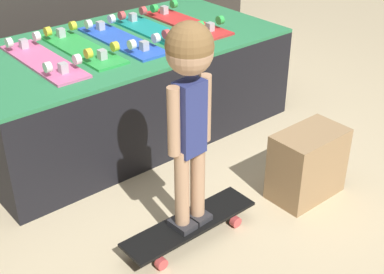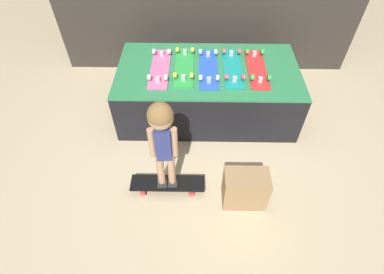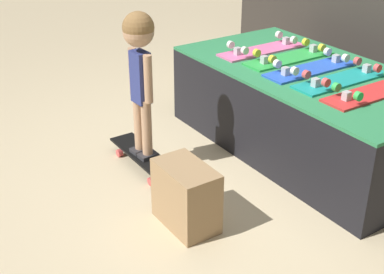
{
  "view_description": "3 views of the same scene",
  "coord_description": "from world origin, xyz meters",
  "px_view_note": "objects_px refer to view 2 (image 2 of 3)",
  "views": [
    {
      "loc": [
        -1.57,
        -1.87,
        1.62
      ],
      "look_at": [
        -0.1,
        -0.11,
        0.3
      ],
      "focal_mm": 50.0,
      "sensor_mm": 36.0,
      "label": 1
    },
    {
      "loc": [
        -0.12,
        -1.91,
        2.34
      ],
      "look_at": [
        -0.15,
        -0.08,
        0.34
      ],
      "focal_mm": 28.0,
      "sensor_mm": 36.0,
      "label": 2
    },
    {
      "loc": [
        2.33,
        -1.81,
        1.75
      ],
      "look_at": [
        -0.13,
        -0.2,
        0.26
      ],
      "focal_mm": 50.0,
      "sensor_mm": 36.0,
      "label": 3
    }
  ],
  "objects_px": {
    "skateboard_blue_on_rack": "(208,68)",
    "skateboard_teal_on_rack": "(232,67)",
    "skateboard_green_on_rack": "(184,66)",
    "skateboard_on_floor": "(168,184)",
    "skateboard_pink_on_rack": "(160,68)",
    "skateboard_red_on_rack": "(257,68)",
    "storage_box": "(245,189)",
    "child": "(162,133)"
  },
  "relations": [
    {
      "from": "storage_box",
      "to": "skateboard_teal_on_rack",
      "type": "bearing_deg",
      "value": 92.83
    },
    {
      "from": "skateboard_green_on_rack",
      "to": "skateboard_blue_on_rack",
      "type": "relative_size",
      "value": 1.0
    },
    {
      "from": "skateboard_teal_on_rack",
      "to": "skateboard_red_on_rack",
      "type": "bearing_deg",
      "value": -1.09
    },
    {
      "from": "skateboard_teal_on_rack",
      "to": "skateboard_on_floor",
      "type": "xyz_separation_m",
      "value": [
        -0.61,
        -1.07,
        -0.51
      ]
    },
    {
      "from": "skateboard_teal_on_rack",
      "to": "skateboard_on_floor",
      "type": "height_order",
      "value": "skateboard_teal_on_rack"
    },
    {
      "from": "skateboard_blue_on_rack",
      "to": "skateboard_pink_on_rack",
      "type": "bearing_deg",
      "value": -179.85
    },
    {
      "from": "skateboard_blue_on_rack",
      "to": "skateboard_on_floor",
      "type": "height_order",
      "value": "skateboard_blue_on_rack"
    },
    {
      "from": "skateboard_blue_on_rack",
      "to": "skateboard_red_on_rack",
      "type": "distance_m",
      "value": 0.49
    },
    {
      "from": "skateboard_blue_on_rack",
      "to": "skateboard_red_on_rack",
      "type": "relative_size",
      "value": 1.0
    },
    {
      "from": "skateboard_red_on_rack",
      "to": "skateboard_blue_on_rack",
      "type": "bearing_deg",
      "value": -178.63
    },
    {
      "from": "skateboard_green_on_rack",
      "to": "skateboard_blue_on_rack",
      "type": "xyz_separation_m",
      "value": [
        0.24,
        -0.03,
        0.0
      ]
    },
    {
      "from": "skateboard_pink_on_rack",
      "to": "skateboard_green_on_rack",
      "type": "height_order",
      "value": "same"
    },
    {
      "from": "skateboard_blue_on_rack",
      "to": "skateboard_teal_on_rack",
      "type": "distance_m",
      "value": 0.25
    },
    {
      "from": "skateboard_teal_on_rack",
      "to": "skateboard_green_on_rack",
      "type": "bearing_deg",
      "value": 177.97
    },
    {
      "from": "skateboard_pink_on_rack",
      "to": "skateboard_on_floor",
      "type": "bearing_deg",
      "value": -83.4
    },
    {
      "from": "skateboard_blue_on_rack",
      "to": "skateboard_on_floor",
      "type": "bearing_deg",
      "value": -109.19
    },
    {
      "from": "skateboard_pink_on_rack",
      "to": "skateboard_teal_on_rack",
      "type": "relative_size",
      "value": 1.0
    },
    {
      "from": "skateboard_teal_on_rack",
      "to": "storage_box",
      "type": "xyz_separation_m",
      "value": [
        0.06,
        -1.18,
        -0.4
      ]
    },
    {
      "from": "skateboard_red_on_rack",
      "to": "child",
      "type": "height_order",
      "value": "child"
    },
    {
      "from": "skateboard_on_floor",
      "to": "child",
      "type": "relative_size",
      "value": 0.71
    },
    {
      "from": "skateboard_teal_on_rack",
      "to": "skateboard_on_floor",
      "type": "relative_size",
      "value": 1.03
    },
    {
      "from": "skateboard_red_on_rack",
      "to": "storage_box",
      "type": "relative_size",
      "value": 1.85
    },
    {
      "from": "skateboard_green_on_rack",
      "to": "skateboard_teal_on_rack",
      "type": "distance_m",
      "value": 0.49
    },
    {
      "from": "skateboard_pink_on_rack",
      "to": "storage_box",
      "type": "bearing_deg",
      "value": -55.74
    },
    {
      "from": "skateboard_teal_on_rack",
      "to": "storage_box",
      "type": "distance_m",
      "value": 1.25
    },
    {
      "from": "skateboard_pink_on_rack",
      "to": "skateboard_red_on_rack",
      "type": "distance_m",
      "value": 0.98
    },
    {
      "from": "skateboard_pink_on_rack",
      "to": "skateboard_on_floor",
      "type": "relative_size",
      "value": 1.03
    },
    {
      "from": "skateboard_green_on_rack",
      "to": "skateboard_on_floor",
      "type": "relative_size",
      "value": 1.03
    },
    {
      "from": "skateboard_pink_on_rack",
      "to": "storage_box",
      "type": "relative_size",
      "value": 1.85
    },
    {
      "from": "skateboard_blue_on_rack",
      "to": "skateboard_red_on_rack",
      "type": "xyz_separation_m",
      "value": [
        0.49,
        0.01,
        0.0
      ]
    },
    {
      "from": "skateboard_pink_on_rack",
      "to": "skateboard_teal_on_rack",
      "type": "height_order",
      "value": "same"
    },
    {
      "from": "skateboard_blue_on_rack",
      "to": "skateboard_on_floor",
      "type": "relative_size",
      "value": 1.03
    },
    {
      "from": "skateboard_blue_on_rack",
      "to": "child",
      "type": "bearing_deg",
      "value": -109.19
    },
    {
      "from": "skateboard_blue_on_rack",
      "to": "child",
      "type": "relative_size",
      "value": 0.74
    },
    {
      "from": "skateboard_teal_on_rack",
      "to": "storage_box",
      "type": "relative_size",
      "value": 1.85
    },
    {
      "from": "skateboard_teal_on_rack",
      "to": "skateboard_red_on_rack",
      "type": "relative_size",
      "value": 1.0
    },
    {
      "from": "skateboard_red_on_rack",
      "to": "child",
      "type": "relative_size",
      "value": 0.74
    },
    {
      "from": "skateboard_on_floor",
      "to": "storage_box",
      "type": "xyz_separation_m",
      "value": [
        0.67,
        -0.11,
        0.11
      ]
    },
    {
      "from": "skateboard_teal_on_rack",
      "to": "child",
      "type": "xyz_separation_m",
      "value": [
        -0.61,
        -1.07,
        0.16
      ]
    },
    {
      "from": "skateboard_pink_on_rack",
      "to": "skateboard_red_on_rack",
      "type": "relative_size",
      "value": 1.0
    },
    {
      "from": "skateboard_on_floor",
      "to": "child",
      "type": "height_order",
      "value": "child"
    },
    {
      "from": "skateboard_red_on_rack",
      "to": "skateboard_green_on_rack",
      "type": "bearing_deg",
      "value": 178.29
    }
  ]
}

